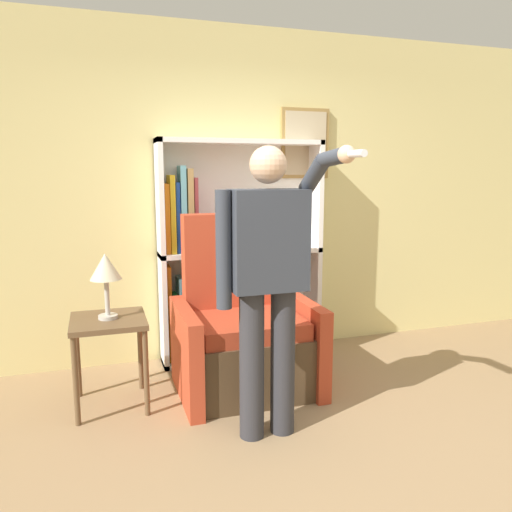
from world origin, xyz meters
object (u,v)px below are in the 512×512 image
object	(u,v)px
bookcase	(221,259)
person_standing	(268,274)
table_lamp	(106,270)
side_table	(109,332)
armchair	(244,335)

from	to	relation	value
bookcase	person_standing	xyz separation A→B (m)	(-0.05, -1.34, 0.14)
bookcase	table_lamp	size ratio (longest dim) A/B	4.18
side_table	table_lamp	bearing A→B (deg)	0.00
bookcase	side_table	distance (m)	1.20
person_standing	table_lamp	distance (m)	1.14
side_table	bookcase	bearing A→B (deg)	34.07
person_standing	table_lamp	world-z (taller)	person_standing
table_lamp	person_standing	bearing A→B (deg)	-37.83
person_standing	side_table	distance (m)	1.24
bookcase	person_standing	bearing A→B (deg)	-92.22
person_standing	table_lamp	size ratio (longest dim) A/B	3.93
armchair	person_standing	bearing A→B (deg)	-94.97
bookcase	person_standing	world-z (taller)	bookcase
side_table	table_lamp	distance (m)	0.43
armchair	person_standing	distance (m)	0.94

